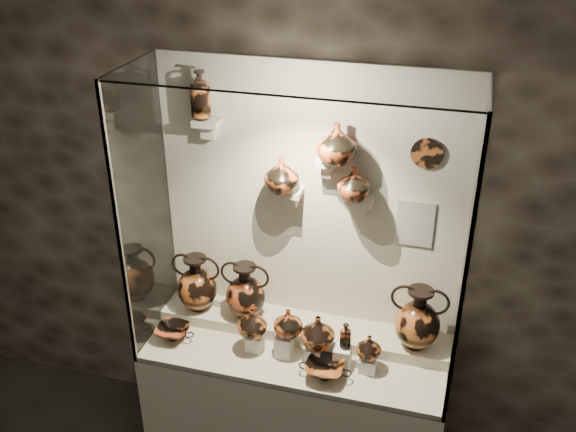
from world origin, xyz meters
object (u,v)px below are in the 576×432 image
object	(u,v)px
ovoid_vase_a	(282,175)
kylix_left	(173,331)
amphora_right	(418,318)
jug_b	(288,323)
jug_a	(252,323)
ovoid_vase_b	(337,143)
kylix_right	(325,369)
ovoid_vase_c	(354,184)
jug_c	(318,332)
amphora_left	(197,283)
jug_e	(369,347)
amphora_mid	(245,291)
lekythos_tall	(200,92)
lekythos_small	(346,334)

from	to	relation	value
ovoid_vase_a	kylix_left	bearing A→B (deg)	-132.80
amphora_right	jug_b	world-z (taller)	amphora_right
jug_a	ovoid_vase_b	world-z (taller)	ovoid_vase_b
kylix_right	ovoid_vase_c	distance (m)	1.00
kylix_right	ovoid_vase_c	size ratio (longest dim) A/B	1.50
jug_c	kylix_left	size ratio (longest dim) A/B	0.79
ovoid_vase_a	ovoid_vase_c	bearing A→B (deg)	22.04
amphora_left	jug_e	bearing A→B (deg)	-29.98
ovoid_vase_b	amphora_mid	bearing A→B (deg)	172.03
jug_e	ovoid_vase_b	distance (m)	1.10
amphora_left	ovoid_vase_a	xyz separation A→B (m)	(0.51, 0.05, 0.74)
jug_e	amphora_left	bearing A→B (deg)	-165.13
lekythos_tall	kylix_left	bearing A→B (deg)	-112.41
kylix_right	amphora_right	bearing A→B (deg)	23.44
amphora_left	jug_a	world-z (taller)	amphora_left
amphora_left	amphora_right	size ratio (longest dim) A/B	0.96
amphora_mid	jug_a	size ratio (longest dim) A/B	2.02
jug_a	jug_b	distance (m)	0.20
amphora_right	amphora_mid	bearing A→B (deg)	-167.17
amphora_mid	lekythos_small	world-z (taller)	amphora_mid
jug_e	amphora_mid	bearing A→B (deg)	-169.20
jug_e	kylix_left	distance (m)	1.13
jug_b	jug_e	world-z (taller)	jug_b
ovoid_vase_a	amphora_right	bearing A→B (deg)	17.05
amphora_left	amphora_right	bearing A→B (deg)	-20.18
amphora_right	kylix_right	xyz separation A→B (m)	(-0.44, -0.31, -0.20)
ovoid_vase_b	amphora_left	bearing A→B (deg)	170.60
lekythos_small	ovoid_vase_b	size ratio (longest dim) A/B	0.79
amphora_right	jug_b	distance (m)	0.70
jug_e	ovoid_vase_a	xyz separation A→B (m)	(-0.55, 0.24, 0.83)
jug_a	lekythos_tall	world-z (taller)	lekythos_tall
lekythos_small	kylix_left	distance (m)	1.01
ovoid_vase_c	lekythos_tall	bearing A→B (deg)	158.98
lekythos_tall	jug_c	bearing A→B (deg)	-21.09
amphora_right	jug_c	bearing A→B (deg)	-147.41
amphora_right	jug_b	size ratio (longest dim) A/B	2.20
amphora_mid	jug_b	world-z (taller)	amphora_mid
jug_b	lekythos_small	world-z (taller)	jug_b
lekythos_small	ovoid_vase_a	bearing A→B (deg)	141.00
jug_a	jug_c	distance (m)	0.37
amphora_left	jug_b	xyz separation A→B (m)	(0.61, -0.18, -0.03)
jug_c	kylix_right	distance (m)	0.20
jug_b	ovoid_vase_b	bearing A→B (deg)	36.80
amphora_mid	amphora_left	bearing A→B (deg)	171.66
jug_c	kylix_right	bearing A→B (deg)	-47.50
amphora_right	jug_a	bearing A→B (deg)	-153.96
lekythos_tall	amphora_right	bearing A→B (deg)	-4.62
amphora_mid	kylix_right	world-z (taller)	amphora_mid
amphora_left	ovoid_vase_a	world-z (taller)	ovoid_vase_a
amphora_left	kylix_left	xyz separation A→B (m)	(-0.07, -0.23, -0.20)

